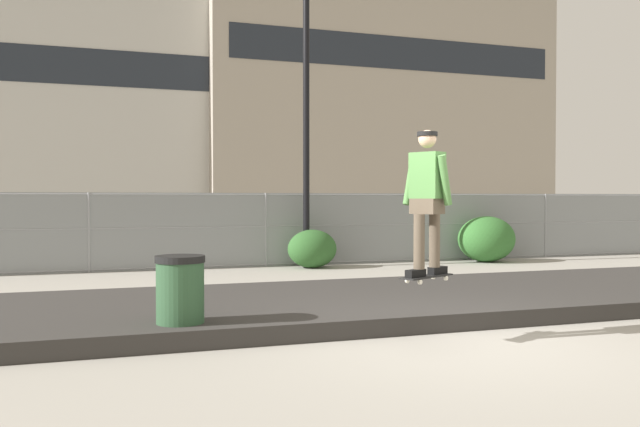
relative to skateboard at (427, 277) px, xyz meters
name	(u,v)px	position (x,y,z in m)	size (l,w,h in m)	color
ground_plane	(456,343)	(0.35, -0.08, -0.79)	(120.00, 120.00, 0.00)	#9E998E
gravel_berm	(372,302)	(0.35, 2.43, -0.67)	(15.33, 3.94, 0.23)	#33302D
skateboard	(427,277)	(0.00, 0.00, 0.00)	(0.80, 0.54, 0.07)	black
skater	(427,193)	(0.00, 0.00, 0.98)	(0.69, 0.62, 1.70)	black
chain_fence	(266,230)	(0.35, 9.16, 0.15)	(25.18, 0.06, 1.85)	gray
street_lamp	(306,80)	(1.24, 8.61, 3.84)	(0.44, 0.44, 7.55)	black
parked_car_near	(43,232)	(-5.02, 11.90, 0.05)	(4.48, 2.10, 1.66)	navy
parked_car_mid	(276,228)	(1.32, 11.84, 0.05)	(4.52, 2.19, 1.66)	black
parked_car_far	(479,225)	(8.27, 11.98, 0.05)	(4.49, 2.13, 1.66)	maroon
library_building	(56,106)	(-6.52, 45.75, 7.84)	(25.31, 10.06, 17.25)	#B2AFA8
office_block	(362,100)	(18.46, 46.97, 9.63)	(28.84, 15.57, 20.83)	#9E9384
shrub_left	(312,249)	(1.35, 8.49, -0.31)	(1.22, 1.00, 0.95)	#2D5B28
shrub_center	(487,239)	(6.28, 8.44, -0.17)	(1.60, 1.31, 1.24)	#336B2D
trash_bin	(180,299)	(-2.73, 0.98, -0.27)	(0.59, 0.59, 1.03)	#2D5133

